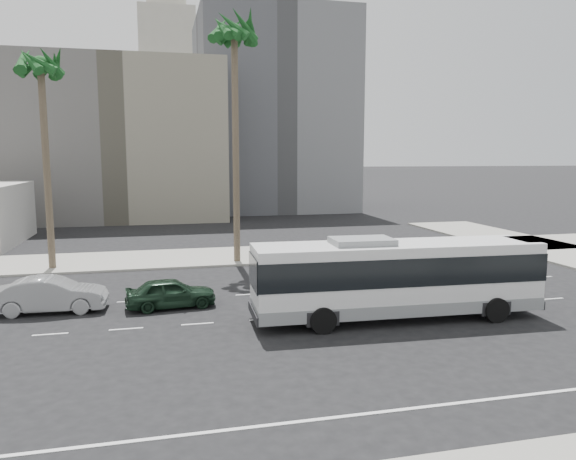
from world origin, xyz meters
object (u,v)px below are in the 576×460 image
object	(u,v)px
city_bus	(397,276)
palm_near	(234,37)
car_a	(171,293)
palm_mid	(41,69)
car_b	(51,295)

from	to	relation	value
city_bus	palm_near	world-z (taller)	palm_near
car_a	palm_near	xyz separation A→B (m)	(4.67, 10.25, 14.25)
city_bus	palm_mid	bearing A→B (deg)	141.37
city_bus	car_a	distance (m)	10.78
palm_near	car_a	bearing A→B (deg)	-114.49
car_a	palm_near	bearing A→B (deg)	-29.84
palm_mid	car_a	bearing A→B (deg)	-55.80
palm_near	car_b	bearing A→B (deg)	-136.34
city_bus	palm_mid	distance (m)	25.04
car_a	car_b	xyz separation A→B (m)	(-5.50, 0.54, 0.10)
city_bus	palm_mid	world-z (taller)	palm_mid
car_a	city_bus	bearing A→B (deg)	-118.10
palm_near	palm_mid	distance (m)	12.19
car_a	palm_mid	bearing A→B (deg)	28.85
palm_near	palm_mid	size ratio (longest dim) A/B	1.18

